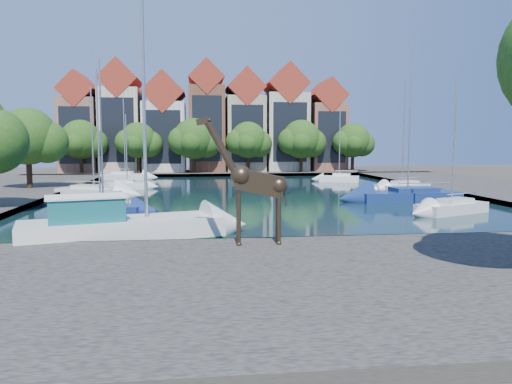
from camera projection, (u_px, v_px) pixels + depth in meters
ground at (314, 246)px, 24.19m from camera, size 160.00×160.00×0.00m
water_basin at (256, 194)px, 47.90m from camera, size 38.00×50.00×0.08m
near_quay at (361, 281)px, 17.25m from camera, size 50.00×14.00×0.50m
far_quay at (232, 172)px, 79.49m from camera, size 60.00×16.00×0.50m
right_quay at (499, 189)px, 50.81m from camera, size 14.00×52.00×0.50m
townhouse_west_end at (82, 127)px, 76.06m from camera, size 5.44×9.18×14.93m
townhouse_west_mid at (122, 121)px, 76.68m from camera, size 5.94×9.18×16.79m
townhouse_west_inner at (165, 127)px, 77.53m from camera, size 6.43×9.18×15.15m
townhouse_center at (207, 121)px, 78.19m from camera, size 5.44×9.18×16.93m
townhouse_east_inner at (245, 125)px, 78.96m from camera, size 5.94×9.18×15.79m
townhouse_east_mid at (285, 123)px, 79.69m from camera, size 6.43×9.18×16.65m
townhouse_east_end at (325, 129)px, 80.55m from camera, size 5.44×9.18×14.43m
far_tree_far_west at (81, 141)px, 70.98m from camera, size 7.28×5.60×7.68m
far_tree_west at (139, 142)px, 71.93m from camera, size 6.76×5.20×7.36m
far_tree_mid_west at (194, 140)px, 72.85m from camera, size 7.80×6.00×8.00m
far_tree_mid_east at (249, 141)px, 73.81m from camera, size 7.02×5.40×7.52m
far_tree_east at (302, 140)px, 74.74m from camera, size 7.54×5.80×7.84m
far_tree_far_east at (353, 142)px, 75.69m from camera, size 6.76×5.20×7.36m
side_tree_left_far at (29, 138)px, 48.73m from camera, size 7.28×5.60×7.88m
giraffe_statue at (253, 182)px, 22.01m from camera, size 3.92×0.69×5.61m
motorsailer at (116, 223)px, 24.85m from camera, size 10.27×5.47×11.85m
sailboat_left_a at (101, 209)px, 33.15m from camera, size 4.83×2.88×9.64m
sailboat_left_b at (103, 207)px, 34.18m from camera, size 6.03×3.59×10.48m
sailboat_left_c at (94, 190)px, 45.70m from camera, size 7.21×5.04×9.96m
sailboat_left_d at (127, 184)px, 52.78m from camera, size 4.66×1.97×7.85m
sailboat_left_e at (125, 175)px, 65.83m from camera, size 6.33×3.14×10.54m
sailboat_right_a at (452, 205)px, 34.66m from camera, size 5.87×4.08×9.69m
sailboat_right_b at (408, 194)px, 41.89m from camera, size 8.61×3.40×13.81m
sailboat_right_c at (402, 185)px, 50.35m from camera, size 6.17×4.04×11.22m
sailboat_right_d at (339, 177)px, 62.05m from camera, size 5.12×3.33×8.72m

